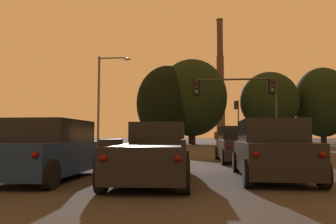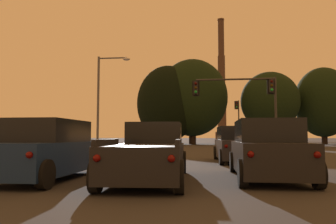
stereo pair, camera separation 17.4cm
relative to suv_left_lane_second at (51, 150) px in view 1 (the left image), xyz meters
name	(u,v)px [view 1 (the left image)]	position (x,y,z in m)	size (l,w,h in m)	color
suv_left_lane_second	(51,150)	(0.00, 0.00, 0.00)	(2.12, 4.91, 1.86)	navy
suv_right_lane_second	(271,150)	(6.88, 0.86, 0.00)	(2.19, 4.94, 1.86)	black
suv_right_lane_front	(238,145)	(6.58, 7.75, 0.00)	(2.28, 4.97, 1.86)	#232328
pickup_truck_center_lane_second	(154,154)	(3.24, 0.25, -0.09)	(2.43, 5.59, 1.82)	black
traffic_light_overhead_right	(247,95)	(8.17, 15.76, 3.64)	(6.56, 0.50, 5.88)	#2D2D30
traffic_light_far_right	(237,116)	(9.78, 38.80, 3.43)	(0.78, 0.50, 6.63)	#2D2D30
street_lamp	(104,93)	(-3.74, 17.31, 4.17)	(2.88, 0.36, 8.26)	#56565B
smokestack	(220,92)	(13.30, 150.17, 22.36)	(6.57, 6.57, 59.44)	#3C2B22
treeline_far_left	(167,103)	(-1.42, 46.38, 6.18)	(10.72, 9.65, 13.69)	black
treeline_left_mid	(322,102)	(25.37, 49.09, 6.38)	(9.64, 8.68, 13.33)	black
treeline_right_mid	(192,98)	(2.79, 47.62, 7.28)	(12.36, 11.13, 15.01)	black
treeline_center_right	(269,101)	(15.85, 46.32, 6.35)	(9.71, 8.74, 12.22)	black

